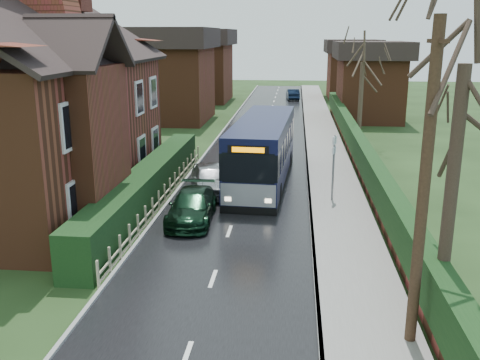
# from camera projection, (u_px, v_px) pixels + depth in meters

# --- Properties ---
(ground) EXTENTS (140.00, 140.00, 0.00)m
(ground) POSITION_uv_depth(u_px,v_px,m) (222.00, 253.00, 17.87)
(ground) COLOR #2C4B20
(ground) RESTS_ON ground
(road) EXTENTS (6.00, 100.00, 0.02)m
(road) POSITION_uv_depth(u_px,v_px,m) (248.00, 176.00, 27.46)
(road) COLOR black
(road) RESTS_ON ground
(pavement) EXTENTS (2.50, 100.00, 0.14)m
(pavement) POSITION_uv_depth(u_px,v_px,m) (332.00, 177.00, 27.02)
(pavement) COLOR slate
(pavement) RESTS_ON ground
(kerb_right) EXTENTS (0.12, 100.00, 0.14)m
(kerb_right) POSITION_uv_depth(u_px,v_px,m) (308.00, 177.00, 27.14)
(kerb_right) COLOR gray
(kerb_right) RESTS_ON ground
(kerb_left) EXTENTS (0.12, 100.00, 0.10)m
(kerb_left) POSITION_uv_depth(u_px,v_px,m) (190.00, 174.00, 27.75)
(kerb_left) COLOR gray
(kerb_left) RESTS_ON ground
(front_hedge) EXTENTS (1.20, 16.00, 1.60)m
(front_hedge) POSITION_uv_depth(u_px,v_px,m) (147.00, 186.00, 22.84)
(front_hedge) COLOR black
(front_hedge) RESTS_ON ground
(picket_fence) EXTENTS (0.10, 16.00, 0.90)m
(picket_fence) POSITION_uv_depth(u_px,v_px,m) (165.00, 194.00, 22.86)
(picket_fence) COLOR tan
(picket_fence) RESTS_ON ground
(right_wall_hedge) EXTENTS (0.60, 50.00, 1.80)m
(right_wall_hedge) POSITION_uv_depth(u_px,v_px,m) (364.00, 160.00, 26.62)
(right_wall_hedge) COLOR brown
(right_wall_hedge) RESTS_ON ground
(brick_house) EXTENTS (9.30, 14.60, 10.30)m
(brick_house) POSITION_uv_depth(u_px,v_px,m) (28.00, 101.00, 22.16)
(brick_house) COLOR brown
(brick_house) RESTS_ON ground
(bus) EXTENTS (2.90, 10.40, 3.12)m
(bus) POSITION_uv_depth(u_px,v_px,m) (263.00, 151.00, 26.04)
(bus) COLOR black
(bus) RESTS_ON ground
(car_silver) EXTENTS (2.54, 4.27, 1.36)m
(car_silver) POSITION_uv_depth(u_px,v_px,m) (210.00, 179.00, 24.45)
(car_silver) COLOR #A6A6AB
(car_silver) RESTS_ON ground
(car_green) EXTENTS (1.81, 4.15, 1.19)m
(car_green) POSITION_uv_depth(u_px,v_px,m) (192.00, 206.00, 20.82)
(car_green) COLOR black
(car_green) RESTS_ON ground
(car_distant) EXTENTS (1.64, 3.74, 1.19)m
(car_distant) POSITION_uv_depth(u_px,v_px,m) (293.00, 94.00, 59.54)
(car_distant) COLOR black
(car_distant) RESTS_ON ground
(bus_stop_sign) EXTENTS (0.21, 0.44, 2.97)m
(bus_stop_sign) POSITION_uv_depth(u_px,v_px,m) (334.00, 159.00, 22.71)
(bus_stop_sign) COLOR slate
(bus_stop_sign) RESTS_ON ground
(telegraph_pole) EXTENTS (0.26, 0.96, 7.47)m
(telegraph_pole) POSITION_uv_depth(u_px,v_px,m) (424.00, 191.00, 11.61)
(telegraph_pole) COLOR #2F1F15
(telegraph_pole) RESTS_ON ground
(tree_right_near) EXTENTS (4.27, 4.27, 9.22)m
(tree_right_near) POSITION_uv_depth(u_px,v_px,m) (467.00, 43.00, 11.62)
(tree_right_near) COLOR #31251D
(tree_right_near) RESTS_ON ground
(tree_right_far) EXTENTS (3.98, 3.98, 7.69)m
(tree_right_far) POSITION_uv_depth(u_px,v_px,m) (363.00, 56.00, 33.40)
(tree_right_far) COLOR #3B2E23
(tree_right_far) RESTS_ON ground
(tree_house_side) EXTENTS (4.81, 4.81, 10.92)m
(tree_house_side) POSITION_uv_depth(u_px,v_px,m) (13.00, 13.00, 28.91)
(tree_house_side) COLOR #342A1F
(tree_house_side) RESTS_ON ground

